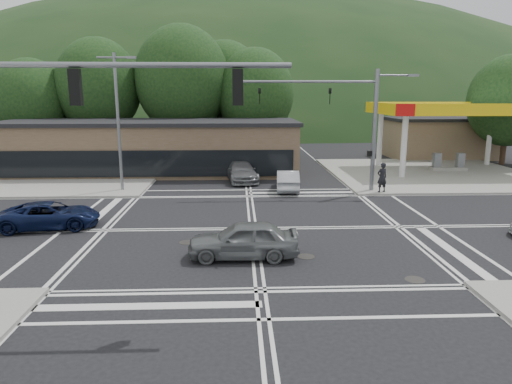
{
  "coord_description": "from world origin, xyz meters",
  "views": [
    {
      "loc": [
        -0.72,
        -21.34,
        6.4
      ],
      "look_at": [
        0.22,
        1.99,
        1.4
      ],
      "focal_mm": 32.0,
      "sensor_mm": 36.0,
      "label": 1
    }
  ],
  "objects_px": {
    "car_queue_a": "(288,180)",
    "car_northbound": "(241,171)",
    "car_queue_b": "(277,159)",
    "pedestrian": "(382,177)",
    "car_grey_center": "(243,240)",
    "car_blue_west": "(50,215)"
  },
  "relations": [
    {
      "from": "car_queue_b",
      "to": "pedestrian",
      "type": "height_order",
      "value": "pedestrian"
    },
    {
      "from": "car_queue_b",
      "to": "car_northbound",
      "type": "distance_m",
      "value": 6.56
    },
    {
      "from": "car_queue_b",
      "to": "car_grey_center",
      "type": "bearing_deg",
      "value": 72.89
    },
    {
      "from": "car_grey_center",
      "to": "car_northbound",
      "type": "bearing_deg",
      "value": -179.15
    },
    {
      "from": "car_queue_a",
      "to": "car_northbound",
      "type": "height_order",
      "value": "car_northbound"
    },
    {
      "from": "car_queue_a",
      "to": "car_queue_b",
      "type": "relative_size",
      "value": 0.85
    },
    {
      "from": "car_blue_west",
      "to": "car_northbound",
      "type": "height_order",
      "value": "car_northbound"
    },
    {
      "from": "car_northbound",
      "to": "pedestrian",
      "type": "xyz_separation_m",
      "value": [
        9.16,
        -5.03,
        0.38
      ]
    },
    {
      "from": "car_queue_b",
      "to": "pedestrian",
      "type": "distance_m",
      "value": 12.32
    },
    {
      "from": "car_northbound",
      "to": "car_queue_a",
      "type": "bearing_deg",
      "value": -57.58
    },
    {
      "from": "car_northbound",
      "to": "pedestrian",
      "type": "height_order",
      "value": "pedestrian"
    },
    {
      "from": "car_blue_west",
      "to": "car_queue_b",
      "type": "relative_size",
      "value": 0.93
    },
    {
      "from": "car_northbound",
      "to": "pedestrian",
      "type": "relative_size",
      "value": 2.63
    },
    {
      "from": "car_blue_west",
      "to": "car_queue_b",
      "type": "xyz_separation_m",
      "value": [
        12.59,
        17.77,
        0.2
      ]
    },
    {
      "from": "car_queue_b",
      "to": "pedestrian",
      "type": "relative_size",
      "value": 2.57
    },
    {
      "from": "car_grey_center",
      "to": "car_queue_a",
      "type": "distance_m",
      "value": 13.38
    },
    {
      "from": "car_queue_a",
      "to": "pedestrian",
      "type": "bearing_deg",
      "value": 170.67
    },
    {
      "from": "car_queue_a",
      "to": "car_queue_b",
      "type": "height_order",
      "value": "car_queue_b"
    },
    {
      "from": "car_grey_center",
      "to": "car_queue_a",
      "type": "bearing_deg",
      "value": 167.18
    },
    {
      "from": "car_blue_west",
      "to": "car_queue_b",
      "type": "bearing_deg",
      "value": -44.34
    },
    {
      "from": "car_grey_center",
      "to": "car_queue_a",
      "type": "xyz_separation_m",
      "value": [
        3.18,
        13.0,
        -0.05
      ]
    },
    {
      "from": "car_blue_west",
      "to": "car_grey_center",
      "type": "distance_m",
      "value": 10.41
    }
  ]
}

